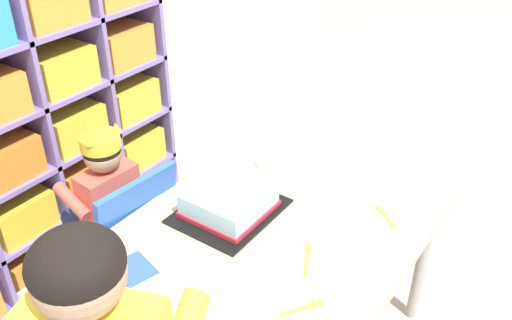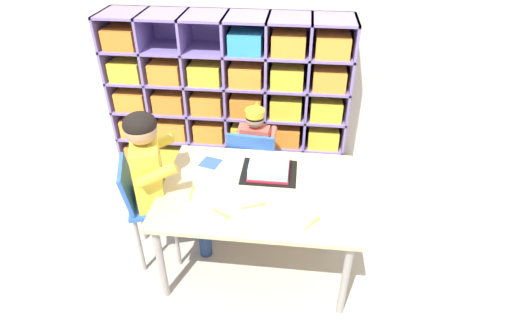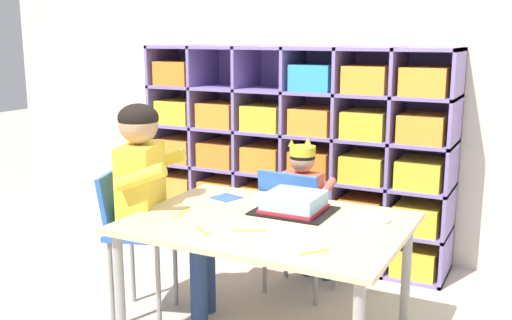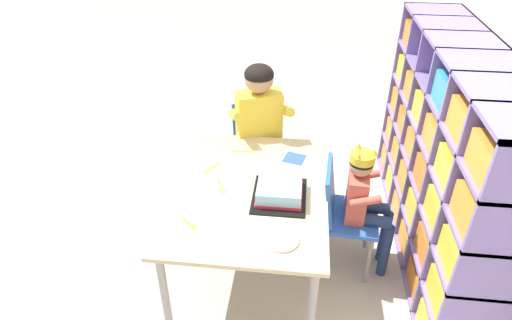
{
  "view_description": "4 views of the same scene",
  "coord_description": "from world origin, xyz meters",
  "px_view_note": "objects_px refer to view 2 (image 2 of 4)",
  "views": [
    {
      "loc": [
        -1.13,
        -0.76,
        1.74
      ],
      "look_at": [
        0.03,
        0.04,
        0.86
      ],
      "focal_mm": 38.75,
      "sensor_mm": 36.0,
      "label": 1
    },
    {
      "loc": [
        0.21,
        -1.96,
        2.13
      ],
      "look_at": [
        -0.02,
        0.06,
        0.76
      ],
      "focal_mm": 28.7,
      "sensor_mm": 36.0,
      "label": 2
    },
    {
      "loc": [
        1.08,
        -2.27,
        1.4
      ],
      "look_at": [
        -0.05,
        -0.02,
        0.87
      ],
      "focal_mm": 41.76,
      "sensor_mm": 36.0,
      "label": 3
    },
    {
      "loc": [
        2.0,
        0.26,
        2.1
      ],
      "look_at": [
        0.05,
        0.04,
        0.82
      ],
      "focal_mm": 31.07,
      "sensor_mm": 36.0,
      "label": 4
    }
  ],
  "objects_px": {
    "activity_table": "(258,196)",
    "fork_scattered_mid_table": "(192,192)",
    "classroom_chair_blue": "(253,162)",
    "birthday_cake_on_tray": "(269,168)",
    "fork_by_napkin": "(222,214)",
    "classroom_chair_adult_side": "(145,200)",
    "child_with_crown": "(256,141)",
    "paper_plate_stack": "(324,173)",
    "adult_helper_seated": "(159,171)",
    "fork_beside_plate_stack": "(313,223)",
    "fork_at_table_front_edge": "(256,206)"
  },
  "relations": [
    {
      "from": "fork_scattered_mid_table",
      "to": "fork_beside_plate_stack",
      "type": "bearing_deg",
      "value": 71.47
    },
    {
      "from": "paper_plate_stack",
      "to": "fork_by_napkin",
      "type": "height_order",
      "value": "paper_plate_stack"
    },
    {
      "from": "classroom_chair_adult_side",
      "to": "paper_plate_stack",
      "type": "height_order",
      "value": "classroom_chair_adult_side"
    },
    {
      "from": "fork_at_table_front_edge",
      "to": "fork_by_napkin",
      "type": "bearing_deg",
      "value": 3.07
    },
    {
      "from": "birthday_cake_on_tray",
      "to": "fork_scattered_mid_table",
      "type": "bearing_deg",
      "value": -150.21
    },
    {
      "from": "paper_plate_stack",
      "to": "fork_at_table_front_edge",
      "type": "distance_m",
      "value": 0.54
    },
    {
      "from": "classroom_chair_blue",
      "to": "adult_helper_seated",
      "type": "xyz_separation_m",
      "value": [
        -0.52,
        -0.55,
        0.26
      ]
    },
    {
      "from": "child_with_crown",
      "to": "paper_plate_stack",
      "type": "height_order",
      "value": "child_with_crown"
    },
    {
      "from": "classroom_chair_blue",
      "to": "paper_plate_stack",
      "type": "distance_m",
      "value": 0.63
    },
    {
      "from": "paper_plate_stack",
      "to": "child_with_crown",
      "type": "bearing_deg",
      "value": 137.31
    },
    {
      "from": "fork_scattered_mid_table",
      "to": "birthday_cake_on_tray",
      "type": "bearing_deg",
      "value": 115.7
    },
    {
      "from": "classroom_chair_blue",
      "to": "child_with_crown",
      "type": "xyz_separation_m",
      "value": [
        0.01,
        0.11,
        0.12
      ]
    },
    {
      "from": "fork_scattered_mid_table",
      "to": "paper_plate_stack",
      "type": "bearing_deg",
      "value": 105.81
    },
    {
      "from": "child_with_crown",
      "to": "classroom_chair_adult_side",
      "type": "relative_size",
      "value": 1.15
    },
    {
      "from": "classroom_chair_adult_side",
      "to": "fork_scattered_mid_table",
      "type": "bearing_deg",
      "value": -116.53
    },
    {
      "from": "classroom_chair_blue",
      "to": "fork_beside_plate_stack",
      "type": "xyz_separation_m",
      "value": [
        0.43,
        -0.82,
        0.18
      ]
    },
    {
      "from": "classroom_chair_adult_side",
      "to": "fork_beside_plate_stack",
      "type": "height_order",
      "value": "classroom_chair_adult_side"
    },
    {
      "from": "activity_table",
      "to": "classroom_chair_adult_side",
      "type": "relative_size",
      "value": 1.6
    },
    {
      "from": "activity_table",
      "to": "fork_scattered_mid_table",
      "type": "height_order",
      "value": "fork_scattered_mid_table"
    },
    {
      "from": "birthday_cake_on_tray",
      "to": "fork_at_table_front_edge",
      "type": "distance_m",
      "value": 0.34
    },
    {
      "from": "fork_by_napkin",
      "to": "activity_table",
      "type": "bearing_deg",
      "value": -91.48
    },
    {
      "from": "paper_plate_stack",
      "to": "adult_helper_seated",
      "type": "bearing_deg",
      "value": -168.51
    },
    {
      "from": "fork_at_table_front_edge",
      "to": "birthday_cake_on_tray",
      "type": "bearing_deg",
      "value": -123.2
    },
    {
      "from": "child_with_crown",
      "to": "adult_helper_seated",
      "type": "relative_size",
      "value": 0.79
    },
    {
      "from": "classroom_chair_adult_side",
      "to": "fork_by_napkin",
      "type": "height_order",
      "value": "classroom_chair_adult_side"
    },
    {
      "from": "child_with_crown",
      "to": "classroom_chair_adult_side",
      "type": "xyz_separation_m",
      "value": [
        -0.63,
        -0.7,
        -0.06
      ]
    },
    {
      "from": "adult_helper_seated",
      "to": "birthday_cake_on_tray",
      "type": "relative_size",
      "value": 3.05
    },
    {
      "from": "paper_plate_stack",
      "to": "classroom_chair_adult_side",
      "type": "bearing_deg",
      "value": -167.8
    },
    {
      "from": "classroom_chair_blue",
      "to": "fork_by_napkin",
      "type": "xyz_separation_m",
      "value": [
        -0.08,
        -0.8,
        0.18
      ]
    },
    {
      "from": "classroom_chair_adult_side",
      "to": "adult_helper_seated",
      "type": "height_order",
      "value": "adult_helper_seated"
    },
    {
      "from": "paper_plate_stack",
      "to": "birthday_cake_on_tray",
      "type": "bearing_deg",
      "value": -174.49
    },
    {
      "from": "classroom_chair_blue",
      "to": "fork_at_table_front_edge",
      "type": "height_order",
      "value": "classroom_chair_blue"
    },
    {
      "from": "classroom_chair_blue",
      "to": "fork_scattered_mid_table",
      "type": "xyz_separation_m",
      "value": [
        -0.3,
        -0.63,
        0.18
      ]
    },
    {
      "from": "child_with_crown",
      "to": "fork_at_table_front_edge",
      "type": "relative_size",
      "value": 6.39
    },
    {
      "from": "classroom_chair_adult_side",
      "to": "paper_plate_stack",
      "type": "distance_m",
      "value": 1.16
    },
    {
      "from": "paper_plate_stack",
      "to": "fork_beside_plate_stack",
      "type": "relative_size",
      "value": 1.62
    },
    {
      "from": "child_with_crown",
      "to": "fork_scattered_mid_table",
      "type": "distance_m",
      "value": 0.81
    },
    {
      "from": "classroom_chair_blue",
      "to": "fork_scattered_mid_table",
      "type": "height_order",
      "value": "classroom_chair_blue"
    },
    {
      "from": "birthday_cake_on_tray",
      "to": "classroom_chair_blue",
      "type": "bearing_deg",
      "value": 111.47
    },
    {
      "from": "adult_helper_seated",
      "to": "fork_beside_plate_stack",
      "type": "height_order",
      "value": "adult_helper_seated"
    },
    {
      "from": "child_with_crown",
      "to": "fork_by_napkin",
      "type": "relative_size",
      "value": 7.33
    },
    {
      "from": "child_with_crown",
      "to": "fork_at_table_front_edge",
      "type": "xyz_separation_m",
      "value": [
        0.09,
        -0.82,
        0.06
      ]
    },
    {
      "from": "paper_plate_stack",
      "to": "fork_beside_plate_stack",
      "type": "bearing_deg",
      "value": -98.36
    },
    {
      "from": "paper_plate_stack",
      "to": "fork_scattered_mid_table",
      "type": "height_order",
      "value": "paper_plate_stack"
    },
    {
      "from": "classroom_chair_blue",
      "to": "child_with_crown",
      "type": "distance_m",
      "value": 0.16
    },
    {
      "from": "child_with_crown",
      "to": "birthday_cake_on_tray",
      "type": "distance_m",
      "value": 0.52
    },
    {
      "from": "classroom_chair_blue",
      "to": "fork_scattered_mid_table",
      "type": "bearing_deg",
      "value": 69.07
    },
    {
      "from": "classroom_chair_blue",
      "to": "birthday_cake_on_tray",
      "type": "distance_m",
      "value": 0.45
    },
    {
      "from": "fork_scattered_mid_table",
      "to": "fork_at_table_front_edge",
      "type": "xyz_separation_m",
      "value": [
        0.4,
        -0.08,
        0.0
      ]
    },
    {
      "from": "fork_at_table_front_edge",
      "to": "fork_by_napkin",
      "type": "distance_m",
      "value": 0.2
    }
  ]
}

